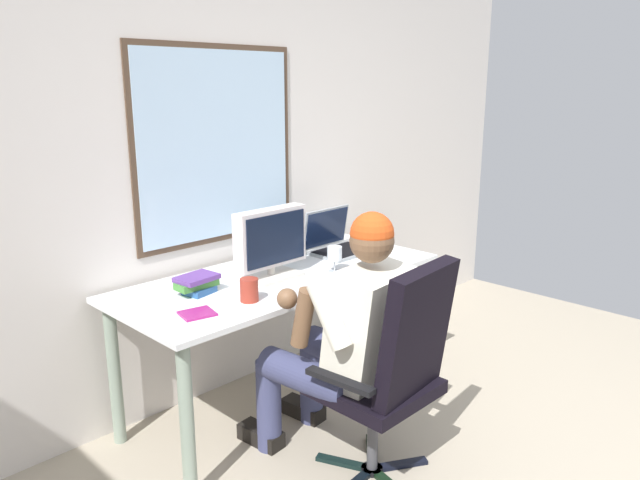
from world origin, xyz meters
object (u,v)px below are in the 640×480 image
(laptop, at_px, (335,240))
(crt_monitor, at_px, (271,241))
(desk_speaker, at_px, (292,244))
(book_stack, at_px, (197,284))
(person_seated, at_px, (344,335))
(wine_glass, at_px, (335,255))
(desk, at_px, (282,292))
(cd_case, at_px, (197,314))
(office_chair, at_px, (395,364))
(coffee_mug, at_px, (249,290))

(laptop, bearing_deg, crt_monitor, -169.81)
(desk_speaker, distance_m, book_stack, 0.73)
(laptop, bearing_deg, book_stack, -177.49)
(person_seated, xyz_separation_m, wine_glass, (0.36, 0.40, 0.22))
(desk, xyz_separation_m, laptop, (0.53, 0.10, 0.17))
(desk, height_order, desk_speaker, desk_speaker)
(cd_case, bearing_deg, crt_monitor, 16.25)
(person_seated, distance_m, crt_monitor, 0.66)
(book_stack, bearing_deg, desk_speaker, 8.59)
(desk, bearing_deg, wine_glass, -37.72)
(person_seated, relative_size, laptop, 3.34)
(laptop, xyz_separation_m, wine_glass, (-0.30, -0.28, 0.03))
(office_chair, xyz_separation_m, coffee_mug, (-0.26, 0.65, 0.24))
(book_stack, height_order, cd_case, book_stack)
(wine_glass, xyz_separation_m, coffee_mug, (-0.60, -0.03, -0.04))
(desk, distance_m, person_seated, 0.59)
(laptop, bearing_deg, person_seated, -134.44)
(desk, relative_size, person_seated, 1.46)
(office_chair, xyz_separation_m, laptop, (0.64, 0.95, 0.25))
(coffee_mug, bearing_deg, desk_speaker, 30.90)
(crt_monitor, xyz_separation_m, laptop, (0.60, 0.11, -0.13))
(person_seated, height_order, laptop, person_seated)
(office_chair, height_order, wine_glass, office_chair)
(desk_speaker, relative_size, cd_case, 1.05)
(desk_speaker, relative_size, book_stack, 0.85)
(crt_monitor, bearing_deg, book_stack, 171.23)
(coffee_mug, bearing_deg, crt_monitor, 32.75)
(book_stack, bearing_deg, cd_case, -125.02)
(desk, bearing_deg, office_chair, -97.91)
(desk, height_order, laptop, laptop)
(coffee_mug, bearing_deg, book_stack, 111.96)
(desk_speaker, distance_m, cd_case, 0.95)
(crt_monitor, xyz_separation_m, cd_case, (-0.57, -0.17, -0.19))
(desk, relative_size, cd_case, 10.67)
(desk, relative_size, book_stack, 8.65)
(person_seated, distance_m, coffee_mug, 0.48)
(office_chair, distance_m, crt_monitor, 0.92)
(crt_monitor, bearing_deg, desk_speaker, 29.01)
(office_chair, xyz_separation_m, wine_glass, (0.34, 0.67, 0.28))
(office_chair, height_order, crt_monitor, crt_monitor)
(laptop, bearing_deg, cd_case, -166.81)
(crt_monitor, relative_size, desk_speaker, 2.39)
(office_chair, relative_size, coffee_mug, 9.54)
(desk, relative_size, coffee_mug, 16.49)
(office_chair, bearing_deg, desk, 82.09)
(crt_monitor, relative_size, wine_glass, 3.00)
(laptop, relative_size, book_stack, 1.77)
(desk, distance_m, laptop, 0.56)
(office_chair, xyz_separation_m, crt_monitor, (0.05, 0.84, 0.38))
(desk, relative_size, office_chair, 1.73)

